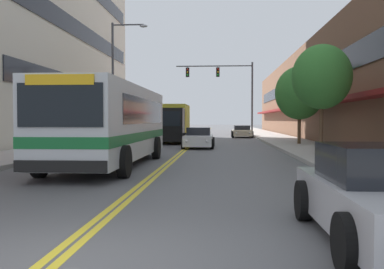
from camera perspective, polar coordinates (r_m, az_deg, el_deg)
name	(u,v)px	position (r m, az deg, el deg)	size (l,w,h in m)	color
ground_plane	(199,138)	(42.12, 0.94, -0.45)	(240.00, 240.00, 0.00)	#565659
sidewalk_left	(125,137)	(43.11, -8.86, -0.31)	(3.70, 106.00, 0.17)	#B2ADA5
sidewalk_right	(274,137)	(42.39, 10.91, -0.36)	(3.70, 106.00, 0.17)	#B2ADA5
centre_line	(199,138)	(42.12, 0.94, -0.45)	(0.34, 106.00, 0.01)	yellow
storefront_row_right	(338,94)	(43.60, 18.93, 5.11)	(9.10, 68.00, 8.49)	brown
city_bus	(112,121)	(16.92, -10.64, 1.72)	(2.92, 10.64, 3.01)	silver
car_dark_grey_parked_left_mid	(149,133)	(38.92, -5.73, 0.19)	(2.14, 4.88, 1.23)	#38383D
car_charcoal_parked_left_far	(131,135)	(30.69, -8.15, -0.10)	(2.01, 4.61, 1.47)	#232328
car_silver_parked_right_foreground	(383,197)	(6.82, 24.08, -7.62)	(1.99, 4.31, 1.40)	#B7B7BC
car_champagne_parked_right_mid	(242,132)	(43.76, 6.66, 0.38)	(2.10, 4.66, 1.21)	beige
car_white_moving_lead	(199,138)	(27.34, 0.92, -0.49)	(1.97, 4.89, 1.29)	white
box_truck	(172,123)	(33.13, -2.70, 1.56)	(2.60, 6.75, 2.96)	black
traffic_signal_mast	(227,84)	(42.34, 4.70, 6.75)	(7.55, 0.38, 7.42)	#47474C
street_lamp_left_far	(118,73)	(30.09, -9.89, 8.10)	(2.52, 0.28, 8.42)	#47474C
street_tree_right_mid	(322,77)	(20.58, 16.91, 7.35)	(2.70, 2.70, 5.05)	brown
street_tree_right_far	(300,93)	(29.80, 14.14, 5.39)	(3.27, 3.27, 5.22)	brown
fire_hydrant	(336,156)	(15.04, 18.66, -2.78)	(0.32, 0.24, 0.76)	red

